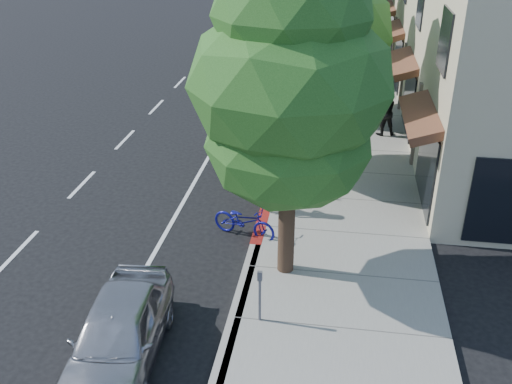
% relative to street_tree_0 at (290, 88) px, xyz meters
% --- Properties ---
extents(ground, '(120.00, 120.00, 0.00)m').
position_rel_street_tree_0_xyz_m(ground, '(-0.90, 2.00, -4.74)').
color(ground, black).
rests_on(ground, ground).
extents(sidewalk, '(4.60, 56.00, 0.15)m').
position_rel_street_tree_0_xyz_m(sidewalk, '(1.40, 10.00, -4.66)').
color(sidewalk, gray).
rests_on(sidewalk, ground).
extents(curb, '(0.30, 56.00, 0.15)m').
position_rel_street_tree_0_xyz_m(curb, '(-0.90, 10.00, -4.66)').
color(curb, '#9E998E').
rests_on(curb, ground).
extents(curb_red_segment, '(0.32, 4.00, 0.15)m').
position_rel_street_tree_0_xyz_m(curb_red_segment, '(-0.90, 3.00, -4.66)').
color(curb_red_segment, maroon).
rests_on(curb_red_segment, ground).
extents(storefront_building, '(10.00, 36.00, 7.00)m').
position_rel_street_tree_0_xyz_m(storefront_building, '(8.70, 20.00, -1.24)').
color(storefront_building, beige).
rests_on(storefront_building, ground).
extents(street_tree_0, '(4.42, 4.42, 7.59)m').
position_rel_street_tree_0_xyz_m(street_tree_0, '(0.00, 0.00, 0.00)').
color(street_tree_0, black).
rests_on(street_tree_0, ground).
extents(street_tree_1, '(5.14, 5.14, 7.59)m').
position_rel_street_tree_0_xyz_m(street_tree_1, '(0.00, 6.00, -0.16)').
color(street_tree_1, black).
rests_on(street_tree_1, ground).
extents(street_tree_2, '(4.48, 4.48, 6.73)m').
position_rel_street_tree_0_xyz_m(street_tree_2, '(-0.00, 12.00, -0.67)').
color(street_tree_2, black).
rests_on(street_tree_2, ground).
extents(cyclist, '(0.55, 0.68, 1.61)m').
position_rel_street_tree_0_xyz_m(cyclist, '(-0.65, 2.93, -3.93)').
color(cyclist, silver).
rests_on(cyclist, ground).
extents(bicycle, '(1.97, 1.23, 0.98)m').
position_rel_street_tree_0_xyz_m(bicycle, '(-1.30, 1.60, -4.25)').
color(bicycle, navy).
rests_on(bicycle, ground).
extents(silver_suv, '(2.81, 5.82, 1.60)m').
position_rel_street_tree_0_xyz_m(silver_suv, '(-2.05, 9.40, -3.94)').
color(silver_suv, silver).
rests_on(silver_suv, ground).
extents(dark_sedan, '(1.77, 4.81, 1.57)m').
position_rel_street_tree_0_xyz_m(dark_sedan, '(-1.86, 11.00, -3.95)').
color(dark_sedan, black).
rests_on(dark_sedan, ground).
extents(white_pickup, '(3.30, 6.46, 1.79)m').
position_rel_street_tree_0_xyz_m(white_pickup, '(-2.33, 23.00, -3.84)').
color(white_pickup, silver).
rests_on(white_pickup, ground).
extents(dark_suv_far, '(2.45, 5.20, 1.72)m').
position_rel_street_tree_0_xyz_m(dark_suv_far, '(-2.37, 26.86, -3.88)').
color(dark_suv_far, black).
rests_on(dark_suv_far, ground).
extents(near_car_a, '(1.94, 4.16, 1.38)m').
position_rel_street_tree_0_xyz_m(near_car_a, '(-2.93, -3.50, -4.05)').
color(near_car_a, '#ABAAAF').
rests_on(near_car_a, ground).
extents(pedestrian, '(1.03, 0.89, 1.85)m').
position_rel_street_tree_0_xyz_m(pedestrian, '(2.79, 9.69, -3.66)').
color(pedestrian, black).
rests_on(pedestrian, sidewalk).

